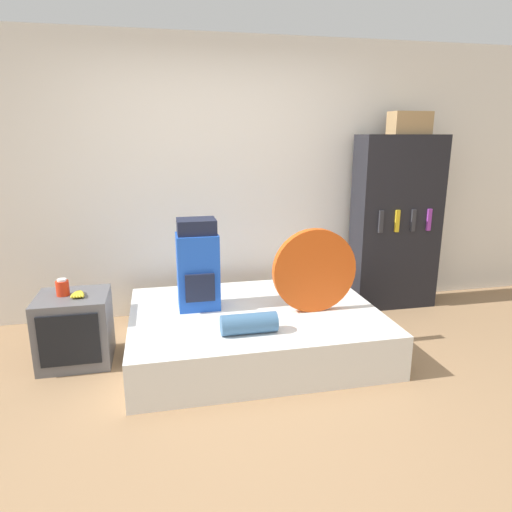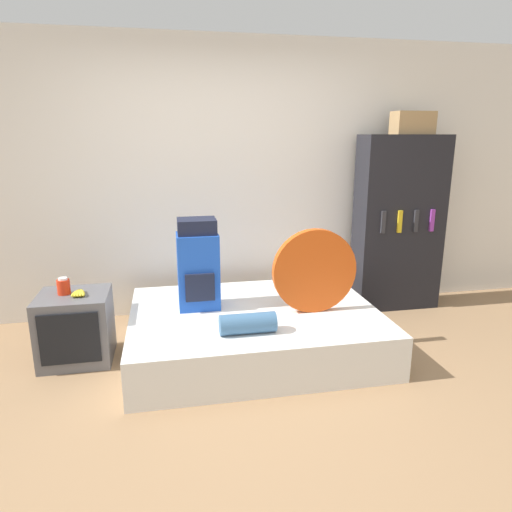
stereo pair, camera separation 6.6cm
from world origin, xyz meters
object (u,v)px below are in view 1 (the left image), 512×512
object	(u,v)px
backpack	(198,266)
bookshelf	(396,223)
cardboard_box	(410,123)
tent_bag	(314,271)
sleeping_roll	(249,323)
canister	(63,288)
television	(75,329)

from	to	relation	value
backpack	bookshelf	distance (m)	2.12
bookshelf	cardboard_box	distance (m)	0.97
bookshelf	tent_bag	bearing A→B (deg)	-143.78
sleeping_roll	bookshelf	size ratio (longest dim) A/B	0.23
tent_bag	canister	distance (m)	1.93
backpack	sleeping_roll	bearing A→B (deg)	-62.92
television	canister	size ratio (longest dim) A/B	4.16
canister	cardboard_box	world-z (taller)	cardboard_box
television	bookshelf	xyz separation A→B (m)	(3.00, 0.63, 0.59)
tent_bag	cardboard_box	size ratio (longest dim) A/B	1.76
backpack	canister	bearing A→B (deg)	-177.96
television	cardboard_box	world-z (taller)	cardboard_box
bookshelf	canister	bearing A→B (deg)	-168.86
sleeping_roll	canister	bearing A→B (deg)	157.43
sleeping_roll	cardboard_box	xyz separation A→B (m)	(1.80, 1.16, 1.41)
backpack	television	world-z (taller)	backpack
backpack	television	size ratio (longest dim) A/B	1.36
cardboard_box	tent_bag	bearing A→B (deg)	-145.14
sleeping_roll	television	size ratio (longest dim) A/B	0.75
bookshelf	cardboard_box	world-z (taller)	cardboard_box
canister	sleeping_roll	bearing A→B (deg)	-22.57
canister	bookshelf	world-z (taller)	bookshelf
backpack	cardboard_box	bearing A→B (deg)	15.19
sleeping_roll	bookshelf	distance (m)	2.13
tent_bag	canister	xyz separation A→B (m)	(-1.92, 0.24, -0.08)
bookshelf	cardboard_box	bearing A→B (deg)	3.54
canister	bookshelf	xyz separation A→B (m)	(3.06, 0.60, 0.26)
sleeping_roll	tent_bag	bearing A→B (deg)	28.12
cardboard_box	television	bearing A→B (deg)	-168.33
bookshelf	television	bearing A→B (deg)	-168.16
television	cardboard_box	size ratio (longest dim) A/B	1.42
backpack	tent_bag	distance (m)	0.93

